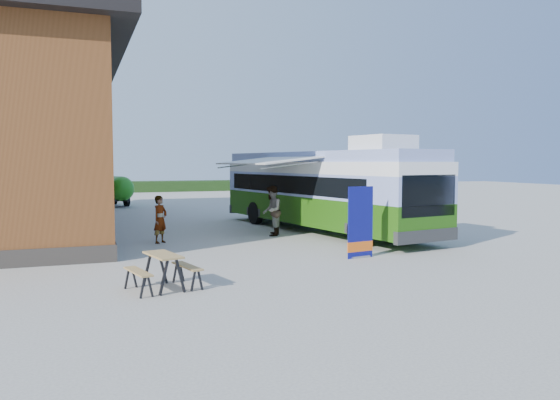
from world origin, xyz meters
name	(u,v)px	position (x,y,z in m)	size (l,w,h in m)	color
ground	(320,249)	(0.00, 0.00, 0.00)	(100.00, 100.00, 0.00)	#BCB7AD
barn	(2,146)	(-10.50, 10.00, 3.59)	(9.60, 21.20, 7.50)	brown
hedge	(238,185)	(8.00, 38.00, 0.50)	(40.00, 3.00, 1.00)	#264419
bus	(321,188)	(2.04, 4.35, 1.83)	(4.67, 12.72, 3.83)	#317112
awning	(274,165)	(-0.13, 4.16, 2.78)	(3.53, 4.94, 0.54)	white
banner	(360,229)	(0.47, -1.90, 0.88)	(0.93, 0.29, 2.16)	navy
picnic_table	(163,263)	(-5.70, -3.97, 0.61)	(1.67, 1.55, 0.82)	tan
person_a	(160,219)	(-4.76, 3.26, 0.85)	(0.62, 0.41, 1.70)	#999999
person_b	(272,211)	(-0.38, 3.70, 0.98)	(0.95, 0.74, 1.96)	#999999
slurry_tanker	(111,189)	(-5.45, 21.25, 1.14)	(2.69, 5.16, 1.98)	#268C19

